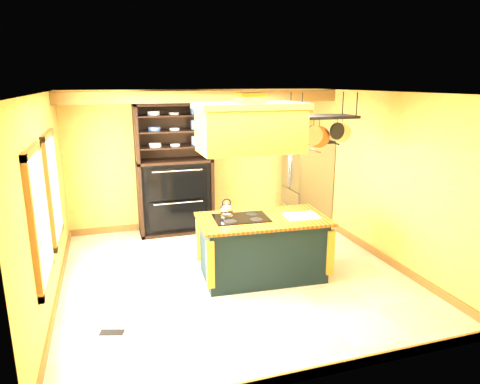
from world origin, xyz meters
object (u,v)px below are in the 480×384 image
range_hood (250,126)px  refrigerator (307,184)px  hutch (175,184)px  kitchen_island (262,247)px  pot_rack (322,124)px

range_hood → refrigerator: range_hood is taller
range_hood → refrigerator: (1.92, 2.08, -1.43)m
range_hood → hutch: bearing=106.3°
kitchen_island → hutch: hutch is taller
kitchen_island → pot_rack: size_ratio=1.91×
kitchen_island → range_hood: (-0.20, -0.00, 1.78)m
range_hood → hutch: range_hood is taller
kitchen_island → range_hood: bearing=-176.2°
pot_rack → kitchen_island: bearing=-179.4°
refrigerator → kitchen_island: bearing=-129.7°
pot_rack → hutch: 3.28m
range_hood → hutch: size_ratio=0.60×
kitchen_island → hutch: (-0.90, 2.41, 0.47)m
refrigerator → hutch: 2.65m
refrigerator → hutch: bearing=172.8°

